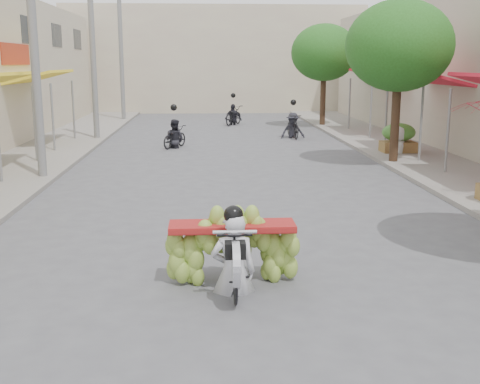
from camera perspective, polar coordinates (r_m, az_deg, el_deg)
name	(u,v)px	position (r m, az deg, el deg)	size (l,w,h in m)	color
sidewalk_left	(18,162)	(21.33, -20.34, 2.73)	(4.00, 60.00, 0.12)	gray
sidewalk_right	(429,158)	(21.86, 17.52, 3.13)	(4.00, 60.00, 0.12)	gray
far_building	(214,60)	(43.17, -2.47, 12.42)	(20.00, 6.00, 7.00)	#C1B398
utility_pole_mid	(33,34)	(17.78, -19.03, 13.95)	(0.60, 0.24, 8.00)	slate
utility_pole_far	(92,45)	(26.57, -13.82, 13.43)	(0.60, 0.24, 8.00)	slate
utility_pole_back	(121,49)	(35.47, -11.22, 13.13)	(0.60, 0.24, 8.00)	slate
street_tree_mid	(399,46)	(20.15, 14.86, 13.21)	(3.40, 3.40, 5.25)	#3A2719
street_tree_far	(324,53)	(31.78, 7.99, 12.94)	(3.40, 3.40, 5.25)	#3A2719
produce_crate_far	(399,136)	(22.44, 14.80, 5.20)	(1.20, 0.88, 1.16)	brown
banana_motorbike	(233,241)	(8.79, -0.69, -4.66)	(2.20, 1.86, 2.20)	black
pedestrian	(399,126)	(22.12, 14.81, 6.05)	(1.08, 1.04, 1.91)	silver
bg_motorbike_a	(174,129)	(23.77, -6.26, 6.00)	(1.21, 1.62, 1.95)	black
bg_motorbike_b	(293,120)	(26.82, 5.05, 6.86)	(1.11, 1.92, 1.95)	black
bg_motorbike_c	(233,111)	(32.52, -0.65, 7.72)	(1.39, 1.92, 1.95)	black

